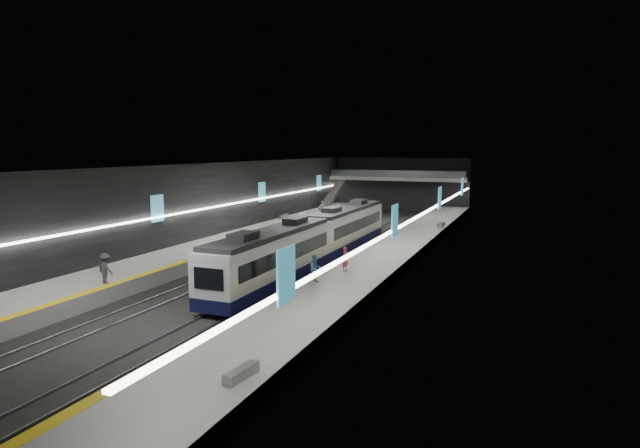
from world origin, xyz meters
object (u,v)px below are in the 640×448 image
at_px(passenger_right_b, 315,269).
at_px(bench_right_near, 241,373).
at_px(passenger_left_b, 105,269).
at_px(bench_right_far, 441,225).
at_px(train, 315,239).
at_px(escalator, 332,195).
at_px(bench_left_far, 283,216).
at_px(passenger_right_a, 346,259).
at_px(passenger_left_a, 322,208).

bearing_deg(passenger_right_b, bench_right_near, -126.15).
bearing_deg(passenger_left_b, bench_right_far, -104.24).
xyz_separation_m(train, passenger_left_b, (-8.34, -13.85, -0.24)).
distance_m(escalator, bench_right_near, 55.60).
distance_m(bench_right_far, passenger_left_b, 35.58).
xyz_separation_m(bench_right_far, passenger_left_b, (-15.34, -32.10, 0.71)).
height_order(escalator, passenger_left_b, escalator).
xyz_separation_m(bench_left_far, passenger_left_b, (3.66, -32.63, 0.74)).
height_order(escalator, passenger_right_a, escalator).
height_order(train, bench_right_near, train).
distance_m(passenger_left_a, passenger_left_b, 36.27).
bearing_deg(passenger_left_a, bench_right_far, 80.29).
bearing_deg(passenger_right_b, bench_right_far, 35.14).
relative_size(escalator, bench_left_far, 4.46).
bearing_deg(bench_left_far, passenger_right_a, -50.44).
bearing_deg(train, bench_right_far, 69.01).
distance_m(escalator, passenger_left_a, 8.09).
distance_m(train, passenger_left_a, 23.93).
bearing_deg(train, passenger_right_b, -67.22).
distance_m(train, bench_left_far, 22.30).
distance_m(bench_right_near, passenger_left_b, 17.37).
xyz_separation_m(passenger_left_a, passenger_left_b, (0.04, -36.27, -0.00)).
relative_size(passenger_right_a, passenger_left_a, 0.88).
bearing_deg(bench_right_far, passenger_right_b, -98.56).
relative_size(train, passenger_left_a, 15.72).
relative_size(train, passenger_right_a, 17.94).
bearing_deg(bench_right_far, passenger_left_b, -117.03).
bearing_deg(passenger_left_b, passenger_right_b, -145.47).
xyz_separation_m(passenger_right_a, passenger_left_b, (-12.70, -8.84, 0.12)).
xyz_separation_m(train, bench_left_far, (-12.00, 18.78, -0.98)).
xyz_separation_m(escalator, passenger_right_a, (14.37, -35.31, -1.06)).
bearing_deg(passenger_right_a, passenger_left_a, 32.34).
relative_size(bench_left_far, bench_right_near, 1.07).
bearing_deg(bench_right_near, passenger_right_a, 103.61).
bearing_deg(bench_right_far, train, -112.48).
height_order(passenger_right_b, passenger_left_b, passenger_left_b).
height_order(train, passenger_right_a, train).
height_order(bench_right_near, passenger_right_b, passenger_right_b).
distance_m(escalator, bench_left_far, 11.81).
bearing_deg(passenger_right_b, bench_left_far, 71.88).
distance_m(escalator, passenger_right_a, 38.13).
bearing_deg(passenger_left_a, passenger_right_a, 30.39).
relative_size(bench_left_far, passenger_right_b, 1.03).
relative_size(bench_left_far, bench_right_far, 0.89).
height_order(escalator, bench_left_far, escalator).
xyz_separation_m(train, bench_right_far, (7.00, 18.24, -0.95)).
xyz_separation_m(passenger_right_b, passenger_left_b, (-11.99, -5.15, 0.08)).
bearing_deg(bench_right_near, escalator, 113.91).
distance_m(bench_right_far, passenger_right_b, 27.16).
xyz_separation_m(passenger_right_b, passenger_left_a, (-12.03, 31.12, 0.08)).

